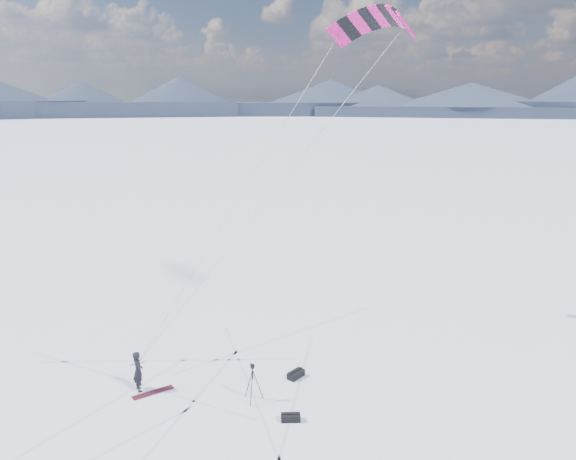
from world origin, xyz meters
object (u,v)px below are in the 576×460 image
tripod (253,377)px  gear_bag_a (296,374)px  snowboard (153,392)px  gear_bag_b (291,417)px  snowkiter (139,390)px

tripod → gear_bag_a: (2.23, 0.84, -0.80)m
snowboard → tripod: bearing=-42.2°
gear_bag_b → gear_bag_a: bearing=83.3°
snowkiter → gear_bag_b: (4.30, -4.45, 0.13)m
snowkiter → gear_bag_a: bearing=-111.2°
gear_bag_a → tripod: bearing=176.7°
snowboard → gear_bag_a: 5.60m
snowboard → gear_bag_b: bearing=-54.1°
snowkiter → snowboard: 0.62m
snowkiter → snowboard: (0.43, -0.44, 0.02)m
snowkiter → gear_bag_a: (5.87, -1.78, 0.15)m
tripod → gear_bag_b: tripod is taller
snowkiter → snowboard: snowkiter is taller
tripod → gear_bag_b: size_ratio=1.95×
tripod → gear_bag_a: tripod is taller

